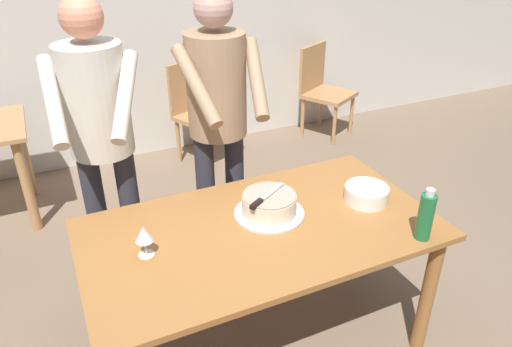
% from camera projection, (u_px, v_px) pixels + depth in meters
% --- Properties ---
extents(ground_plane, '(14.00, 14.00, 0.00)m').
position_uv_depth(ground_plane, '(260.00, 342.00, 2.58)').
color(ground_plane, '#7A6651').
extents(back_wall, '(10.00, 0.12, 2.70)m').
position_uv_depth(back_wall, '(127.00, 5.00, 4.02)').
color(back_wall, beige).
rests_on(back_wall, ground_plane).
extents(main_dining_table, '(1.63, 0.90, 0.75)m').
position_uv_depth(main_dining_table, '(261.00, 246.00, 2.27)').
color(main_dining_table, '#9E6633').
rests_on(main_dining_table, ground_plane).
extents(cake_on_platter, '(0.34, 0.34, 0.11)m').
position_uv_depth(cake_on_platter, '(269.00, 205.00, 2.29)').
color(cake_on_platter, silver).
rests_on(cake_on_platter, main_dining_table).
extents(cake_knife, '(0.24, 0.16, 0.02)m').
position_uv_depth(cake_knife, '(261.00, 200.00, 2.20)').
color(cake_knife, silver).
rests_on(cake_knife, cake_on_platter).
extents(plate_stack, '(0.22, 0.22, 0.08)m').
position_uv_depth(plate_stack, '(366.00, 194.00, 2.40)').
color(plate_stack, white).
rests_on(plate_stack, main_dining_table).
extents(wine_glass_near, '(0.08, 0.08, 0.14)m').
position_uv_depth(wine_glass_near, '(144.00, 235.00, 1.99)').
color(wine_glass_near, silver).
rests_on(wine_glass_near, main_dining_table).
extents(water_bottle, '(0.07, 0.07, 0.25)m').
position_uv_depth(water_bottle, '(426.00, 216.00, 2.09)').
color(water_bottle, '#1E6B38').
rests_on(water_bottle, main_dining_table).
extents(person_cutting_cake, '(0.47, 0.56, 1.72)m').
position_uv_depth(person_cutting_cake, '(218.00, 112.00, 2.61)').
color(person_cutting_cake, '#2D2D38').
rests_on(person_cutting_cake, ground_plane).
extents(person_standing_beside, '(0.46, 0.58, 1.72)m').
position_uv_depth(person_standing_beside, '(100.00, 129.00, 2.40)').
color(person_standing_beside, '#2D2D38').
rests_on(person_standing_beside, ground_plane).
extents(background_chair_0, '(0.60, 0.60, 0.90)m').
position_uv_depth(background_chair_0, '(322.00, 88.00, 4.80)').
color(background_chair_0, tan).
rests_on(background_chair_0, ground_plane).
extents(background_chair_2, '(0.58, 0.58, 0.90)m').
position_uv_depth(background_chair_2, '(199.00, 109.00, 4.28)').
color(background_chair_2, tan).
rests_on(background_chair_2, ground_plane).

